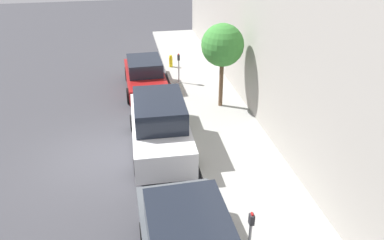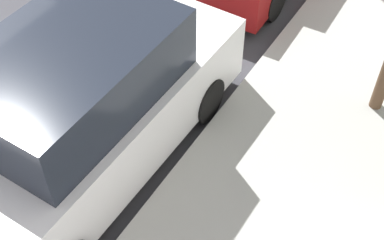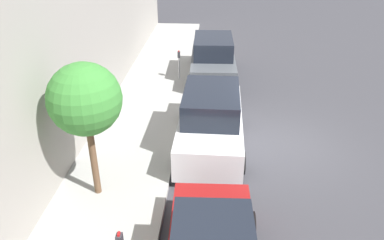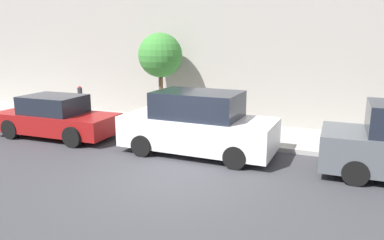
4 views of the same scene
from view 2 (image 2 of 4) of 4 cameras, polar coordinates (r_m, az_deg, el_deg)
parked_suv_second at (r=6.65m, az=-11.93°, el=0.96°), size 2.08×4.84×1.98m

